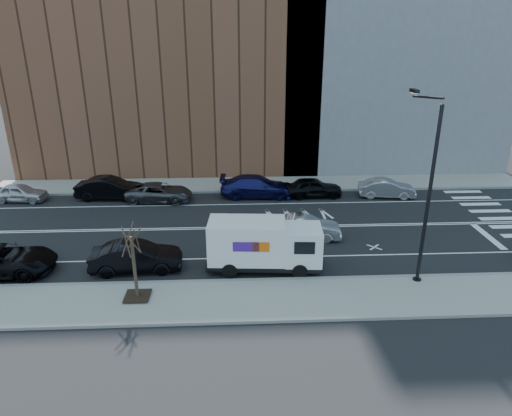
{
  "coord_description": "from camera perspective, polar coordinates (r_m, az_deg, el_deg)",
  "views": [
    {
      "loc": [
        -2.22,
        -27.44,
        12.05
      ],
      "look_at": [
        -0.93,
        -0.1,
        1.4
      ],
      "focal_mm": 32.0,
      "sensor_mm": 36.0,
      "label": 1
    }
  ],
  "objects": [
    {
      "name": "ground",
      "position": [
        30.05,
        1.75,
        -2.39
      ],
      "size": [
        120.0,
        120.0,
        0.0
      ],
      "primitive_type": "plane",
      "color": "black",
      "rests_on": "ground"
    },
    {
      "name": "near_parked_rear_a",
      "position": [
        25.29,
        -14.75,
        -5.94
      ],
      "size": [
        4.9,
        1.96,
        1.58
      ],
      "primitive_type": "imported",
      "rotation": [
        0.0,
        0.0,
        1.63
      ],
      "color": "black",
      "rests_on": "ground"
    },
    {
      "name": "bldg_concrete",
      "position": [
        45.34,
        16.78,
        21.64
      ],
      "size": [
        20.0,
        10.0,
        26.0
      ],
      "primitive_type": "cube",
      "color": "slate",
      "rests_on": "ground"
    },
    {
      "name": "far_parked_b",
      "position": [
        36.59,
        -17.78,
        2.36
      ],
      "size": [
        5.15,
        2.04,
        1.67
      ],
      "primitive_type": "imported",
      "rotation": [
        0.0,
        0.0,
        1.52
      ],
      "color": "black",
      "rests_on": "ground"
    },
    {
      "name": "curb_near",
      "position": [
        23.79,
        3.05,
        -8.97
      ],
      "size": [
        44.0,
        0.25,
        0.17
      ],
      "primitive_type": "cube",
      "color": "gray",
      "rests_on": "ground"
    },
    {
      "name": "curb_far",
      "position": [
        36.53,
        0.92,
        2.14
      ],
      "size": [
        44.0,
        0.25,
        0.17
      ],
      "primitive_type": "cube",
      "color": "gray",
      "rests_on": "ground"
    },
    {
      "name": "far_parked_c",
      "position": [
        35.18,
        -12.02,
        1.93
      ],
      "size": [
        5.1,
        2.63,
        1.37
      ],
      "primitive_type": "imported",
      "rotation": [
        0.0,
        0.0,
        1.5
      ],
      "color": "#4B4F53",
      "rests_on": "ground"
    },
    {
      "name": "crosswalk",
      "position": [
        35.07,
        28.82,
        -1.59
      ],
      "size": [
        3.0,
        14.0,
        0.01
      ],
      "primitive_type": null,
      "color": "white",
      "rests_on": "ground"
    },
    {
      "name": "sidewalk_far",
      "position": [
        38.23,
        0.76,
        3.0
      ],
      "size": [
        44.0,
        3.6,
        0.15
      ],
      "primitive_type": "cube",
      "color": "gray",
      "rests_on": "ground"
    },
    {
      "name": "far_parked_f",
      "position": [
        36.67,
        16.0,
        2.39
      ],
      "size": [
        4.41,
        1.95,
        1.41
      ],
      "primitive_type": "imported",
      "rotation": [
        0.0,
        0.0,
        1.46
      ],
      "color": "#B2B2B7",
      "rests_on": "ground"
    },
    {
      "name": "road_markings",
      "position": [
        30.05,
        1.75,
        -2.38
      ],
      "size": [
        40.0,
        8.6,
        0.01
      ],
      "primitive_type": null,
      "color": "white",
      "rests_on": "ground"
    },
    {
      "name": "driving_sedan",
      "position": [
        28.34,
        6.21,
        -2.45
      ],
      "size": [
        4.45,
        1.9,
        1.43
      ],
      "primitive_type": "imported",
      "rotation": [
        0.0,
        0.0,
        1.48
      ],
      "color": "silver",
      "rests_on": "ground"
    },
    {
      "name": "bldg_brick",
      "position": [
        43.44,
        -10.99,
        19.51
      ],
      "size": [
        26.0,
        10.0,
        22.0
      ],
      "primitive_type": "cube",
      "color": "brown",
      "rests_on": "ground"
    },
    {
      "name": "street_tree",
      "position": [
        22.31,
        -14.88,
        -7.89
      ],
      "size": [
        1.2,
        1.2,
        3.75
      ],
      "color": "black",
      "rests_on": "ground"
    },
    {
      "name": "streetlight",
      "position": [
        23.56,
        20.49,
        2.67
      ],
      "size": [
        0.44,
        4.02,
        9.34
      ],
      "color": "black",
      "rests_on": "ground"
    },
    {
      "name": "far_parked_d",
      "position": [
        35.33,
        0.11,
        2.73
      ],
      "size": [
        5.77,
        2.57,
        1.65
      ],
      "primitive_type": "imported",
      "rotation": [
        0.0,
        0.0,
        1.52
      ],
      "color": "navy",
      "rests_on": "ground"
    },
    {
      "name": "far_parked_a",
      "position": [
        38.72,
        -27.42,
        1.72
      ],
      "size": [
        4.1,
        1.97,
        1.35
      ],
      "primitive_type": "imported",
      "rotation": [
        0.0,
        0.0,
        1.47
      ],
      "color": "silver",
      "rests_on": "ground"
    },
    {
      "name": "far_parked_e",
      "position": [
        35.59,
        7.18,
        2.57
      ],
      "size": [
        4.44,
        1.89,
        1.5
      ],
      "primitive_type": "imported",
      "rotation": [
        0.0,
        0.0,
        1.6
      ],
      "color": "black",
      "rests_on": "ground"
    },
    {
      "name": "fedex_van",
      "position": [
        24.31,
        0.93,
        -4.56
      ],
      "size": [
        6.23,
        2.51,
        2.79
      ],
      "rotation": [
        0.0,
        0.0,
        -0.07
      ],
      "color": "black",
      "rests_on": "ground"
    },
    {
      "name": "sidewalk_near",
      "position": [
        22.27,
        3.51,
        -11.32
      ],
      "size": [
        44.0,
        3.6,
        0.15
      ],
      "primitive_type": "cube",
      "color": "gray",
      "rests_on": "ground"
    },
    {
      "name": "near_parked_rear_b",
      "position": [
        27.66,
        -29.26,
        -5.73
      ],
      "size": [
        5.59,
        2.64,
        1.54
      ],
      "primitive_type": "imported",
      "rotation": [
        0.0,
        0.0,
        1.58
      ],
      "color": "black",
      "rests_on": "ground"
    }
  ]
}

